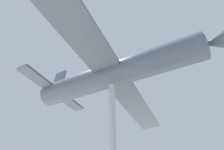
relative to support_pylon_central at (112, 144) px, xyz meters
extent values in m
cylinder|color=#B7B7BC|center=(0.00, 0.00, 0.00)|extent=(0.43, 0.43, 7.69)
cylinder|color=#4C5666|center=(0.00, 0.00, 4.74)|extent=(2.51, 12.17, 1.79)
cube|color=#4C5666|center=(0.00, 0.00, 4.74)|extent=(21.49, 3.34, 0.18)
cube|color=#4C5666|center=(0.32, -5.31, 4.87)|extent=(6.90, 1.41, 0.18)
cube|color=#4C5666|center=(0.32, -5.31, 6.01)|extent=(0.25, 1.11, 2.18)
cone|color=#4C5666|center=(-0.40, 6.73, 4.74)|extent=(1.60, 1.48, 1.52)
camera|label=1|loc=(7.09, 4.03, -2.34)|focal=24.00mm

